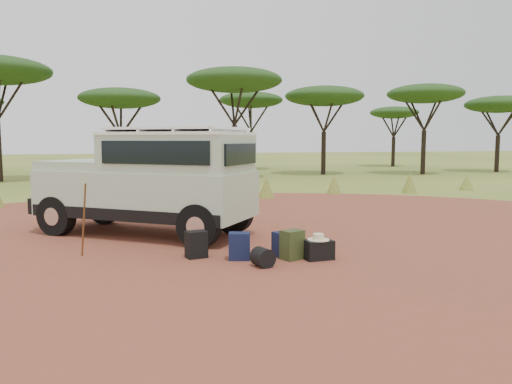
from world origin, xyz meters
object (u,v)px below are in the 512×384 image
object	(u,v)px
walking_staff	(84,220)
backpack_black	(196,245)
backpack_olive	(292,245)
backpack_navy	(239,246)
hard_case	(318,250)
safari_vehicle	(152,184)
duffel_navy	(285,244)

from	to	relation	value
walking_staff	backpack_black	xyz separation A→B (m)	(1.94, -0.59, -0.43)
backpack_black	backpack_olive	size ratio (longest dim) A/B	0.93
backpack_navy	backpack_olive	distance (m)	0.94
walking_staff	backpack_olive	distance (m)	3.78
hard_case	backpack_olive	bearing A→B (deg)	161.45
safari_vehicle	backpack_olive	xyz separation A→B (m)	(2.24, -3.07, -0.89)
duffel_navy	walking_staff	bearing A→B (deg)	150.97
safari_vehicle	backpack_navy	world-z (taller)	safari_vehicle
walking_staff	backpack_navy	bearing A→B (deg)	-47.43
backpack_black	backpack_navy	xyz separation A→B (m)	(0.72, -0.35, -0.00)
backpack_navy	hard_case	xyz separation A→B (m)	(1.36, -0.34, -0.07)
safari_vehicle	backpack_black	world-z (taller)	safari_vehicle
walking_staff	duffel_navy	bearing A→B (deg)	-42.03
safari_vehicle	walking_staff	distance (m)	2.37
backpack_navy	backpack_olive	bearing A→B (deg)	1.42
safari_vehicle	duffel_navy	bearing A→B (deg)	-15.02
walking_staff	backpack_olive	world-z (taller)	walking_staff
safari_vehicle	backpack_olive	size ratio (longest dim) A/B	9.54
backpack_black	safari_vehicle	bearing A→B (deg)	92.87
backpack_black	duffel_navy	size ratio (longest dim) A/B	1.09
backpack_black	hard_case	xyz separation A→B (m)	(2.08, -0.69, -0.07)
walking_staff	backpack_black	size ratio (longest dim) A/B	2.79
walking_staff	hard_case	world-z (taller)	walking_staff
backpack_black	walking_staff	bearing A→B (deg)	152.22
walking_staff	backpack_black	world-z (taller)	walking_staff
walking_staff	duffel_navy	world-z (taller)	walking_staff
walking_staff	backpack_olive	xyz separation A→B (m)	(3.57, -1.17, -0.42)
backpack_olive	hard_case	bearing A→B (deg)	-38.53
backpack_olive	hard_case	xyz separation A→B (m)	(0.45, -0.12, -0.09)
backpack_olive	safari_vehicle	bearing A→B (deg)	102.56
backpack_black	hard_case	bearing A→B (deg)	-29.31
safari_vehicle	duffel_navy	size ratio (longest dim) A/B	11.15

